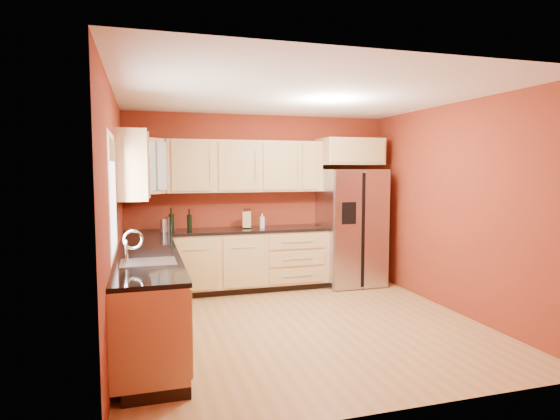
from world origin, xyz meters
name	(u,v)px	position (x,y,z in m)	size (l,w,h in m)	color
floor	(303,325)	(0.00, 0.00, 0.00)	(4.00, 4.00, 0.00)	#A87C41
ceiling	(304,95)	(0.00, 0.00, 2.60)	(4.00, 4.00, 0.00)	white
wall_back	(260,201)	(0.00, 2.00, 1.30)	(4.00, 0.04, 2.60)	maroon
wall_front	(396,237)	(0.00, -2.00, 1.30)	(4.00, 0.04, 2.60)	maroon
wall_left	(115,217)	(-2.00, 0.00, 1.30)	(0.04, 4.00, 2.60)	maroon
wall_right	(455,208)	(2.00, 0.00, 1.30)	(0.04, 4.00, 2.60)	maroon
base_cabinets_back	(228,262)	(-0.55, 1.70, 0.44)	(2.90, 0.60, 0.88)	tan
base_cabinets_left	(148,299)	(-1.70, 0.00, 0.44)	(0.60, 2.80, 0.88)	tan
countertop_back	(228,231)	(-0.55, 1.69, 0.90)	(2.90, 0.62, 0.04)	black
countertop_left	(148,255)	(-1.69, 0.00, 0.90)	(0.62, 2.80, 0.04)	black
upper_cabinets_back	(246,166)	(-0.25, 1.83, 1.83)	(2.30, 0.33, 0.75)	tan
upper_cabinets_left	(132,165)	(-1.83, 0.72, 1.83)	(0.33, 1.35, 0.75)	tan
corner_upper_cabinet	(146,166)	(-1.67, 1.67, 1.83)	(0.62, 0.33, 0.75)	tan
over_fridge_cabinet	(350,152)	(1.35, 1.70, 2.05)	(0.92, 0.60, 0.40)	tan
refrigerator	(351,227)	(1.35, 1.62, 0.89)	(0.90, 0.75, 1.78)	#B0B0B4
window	(113,195)	(-1.98, -0.50, 1.55)	(0.03, 0.90, 1.00)	white
sink_faucet	(148,247)	(-1.69, -0.50, 1.07)	(0.50, 0.42, 0.30)	white
canister_left	(170,224)	(-1.36, 1.74, 1.02)	(0.12, 0.12, 0.20)	#B0B0B4
canister_right	(164,225)	(-1.45, 1.68, 1.01)	(0.11, 0.11, 0.18)	#B0B0B4
wine_bottle_a	(189,219)	(-1.10, 1.74, 1.07)	(0.07, 0.07, 0.30)	black
wine_bottle_b	(171,219)	(-1.35, 1.71, 1.09)	(0.07, 0.07, 0.33)	black
knife_block	(247,220)	(-0.27, 1.73, 1.04)	(0.12, 0.11, 0.24)	#A68750
soap_dispenser	(262,221)	(-0.05, 1.67, 1.03)	(0.07, 0.07, 0.21)	silver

